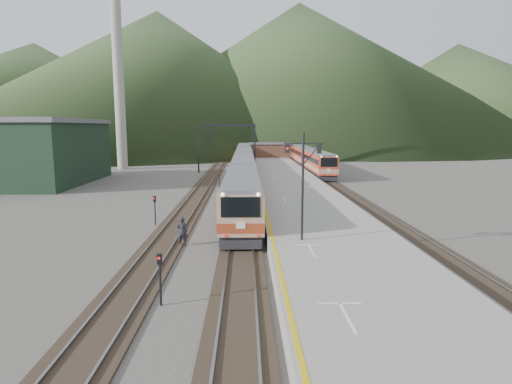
{
  "coord_description": "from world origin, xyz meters",
  "views": [
    {
      "loc": [
        0.32,
        -15.8,
        7.48
      ],
      "look_at": [
        1.18,
        20.26,
        2.0
      ],
      "focal_mm": 30.0,
      "sensor_mm": 36.0,
      "label": 1
    }
  ],
  "objects_px": {
    "signal_mast": "(303,175)",
    "main_train": "(244,165)",
    "second_train": "(309,159)",
    "worker": "(182,231)"
  },
  "relations": [
    {
      "from": "main_train",
      "to": "worker",
      "type": "relative_size",
      "value": 42.03
    },
    {
      "from": "second_train",
      "to": "worker",
      "type": "xyz_separation_m",
      "value": [
        -15.25,
        -48.8,
        -0.94
      ]
    },
    {
      "from": "main_train",
      "to": "signal_mast",
      "type": "bearing_deg",
      "value": -84.87
    },
    {
      "from": "main_train",
      "to": "signal_mast",
      "type": "xyz_separation_m",
      "value": [
        3.55,
        -39.57,
        2.83
      ]
    },
    {
      "from": "second_train",
      "to": "signal_mast",
      "type": "relative_size",
      "value": 5.93
    },
    {
      "from": "main_train",
      "to": "second_train",
      "type": "xyz_separation_m",
      "value": [
        11.5,
        11.75,
        -0.09
      ]
    },
    {
      "from": "second_train",
      "to": "worker",
      "type": "bearing_deg",
      "value": -107.35
    },
    {
      "from": "main_train",
      "to": "signal_mast",
      "type": "distance_m",
      "value": 39.83
    },
    {
      "from": "signal_mast",
      "to": "main_train",
      "type": "bearing_deg",
      "value": 95.13
    },
    {
      "from": "main_train",
      "to": "worker",
      "type": "distance_m",
      "value": 37.25
    }
  ]
}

